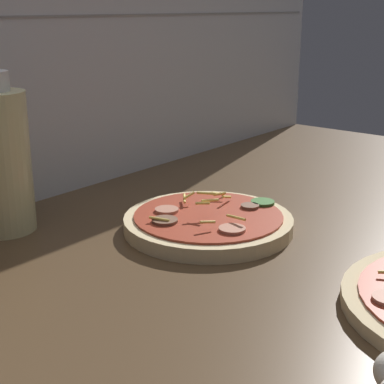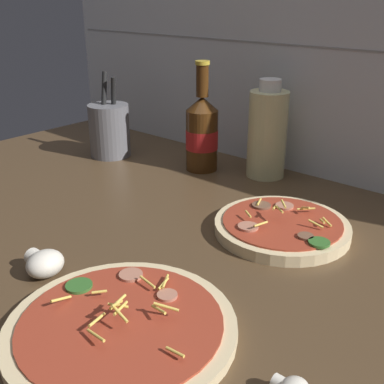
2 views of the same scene
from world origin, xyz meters
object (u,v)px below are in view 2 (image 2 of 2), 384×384
object	(u,v)px
oil_bottle	(267,133)
mushroom_right	(44,263)
beer_bottle	(202,132)
utensil_crock	(109,130)
pizza_near	(121,326)
pizza_far	(282,227)

from	to	relation	value
oil_bottle	mushroom_right	bearing A→B (deg)	-91.76
beer_bottle	mushroom_right	size ratio (longest dim) A/B	4.15
beer_bottle	mushroom_right	world-z (taller)	beer_bottle
mushroom_right	utensil_crock	distance (cm)	54.98
beer_bottle	utensil_crock	distance (cm)	24.65
pizza_near	mushroom_right	distance (cm)	18.02
pizza_near	beer_bottle	size ratio (longest dim) A/B	1.15
pizza_near	utensil_crock	world-z (taller)	utensil_crock
pizza_near	utensil_crock	size ratio (longest dim) A/B	1.37
pizza_far	beer_bottle	xyz separation A→B (cm)	(-30.49, 15.42, 7.62)
pizza_near	utensil_crock	bearing A→B (deg)	140.71
beer_bottle	mushroom_right	bearing A→B (deg)	-76.78
pizza_far	mushroom_right	xyz separation A→B (cm)	(-18.93, -33.79, 0.84)
pizza_far	beer_bottle	bearing A→B (deg)	153.17
mushroom_right	utensil_crock	xyz separation A→B (cm)	(-35.07, 42.09, 4.62)
pizza_near	beer_bottle	world-z (taller)	beer_bottle
pizza_far	beer_bottle	distance (cm)	35.01
oil_bottle	beer_bottle	bearing A→B (deg)	-155.47
pizza_near	oil_bottle	size ratio (longest dim) A/B	1.32
pizza_near	oil_bottle	bearing A→B (deg)	106.03
beer_bottle	mushroom_right	distance (cm)	51.01
pizza_far	beer_bottle	world-z (taller)	beer_bottle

